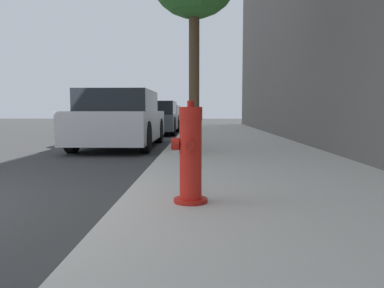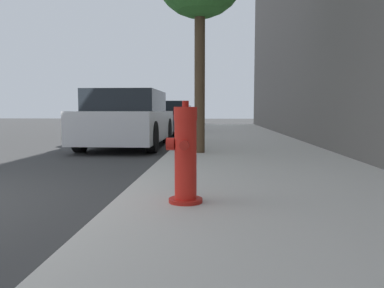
# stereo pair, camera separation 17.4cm
# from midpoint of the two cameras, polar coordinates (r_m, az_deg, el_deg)

# --- Properties ---
(sidewalk_slab) EXTENTS (3.33, 40.00, 0.11)m
(sidewalk_slab) POSITION_cam_midpoint_polar(r_m,az_deg,el_deg) (3.34, 15.56, -10.52)
(sidewalk_slab) COLOR beige
(sidewalk_slab) RESTS_ON ground_plane
(fire_hydrant) EXTENTS (0.33, 0.32, 0.92)m
(fire_hydrant) POSITION_cam_midpoint_polar(r_m,az_deg,el_deg) (3.38, -1.75, -1.86)
(fire_hydrant) COLOR red
(fire_hydrant) RESTS_ON sidewalk_slab
(parked_car_near) EXTENTS (1.86, 4.26, 1.45)m
(parked_car_near) POSITION_cam_midpoint_polar(r_m,az_deg,el_deg) (9.79, -11.34, 3.64)
(parked_car_near) COLOR silver
(parked_car_near) RESTS_ON ground_plane
(parked_car_mid) EXTENTS (1.73, 3.97, 1.31)m
(parked_car_mid) POSITION_cam_midpoint_polar(r_m,az_deg,el_deg) (15.12, -5.86, 3.96)
(parked_car_mid) COLOR #4C5156
(parked_car_mid) RESTS_ON ground_plane
(parked_car_far) EXTENTS (1.89, 4.59, 1.22)m
(parked_car_far) POSITION_cam_midpoint_polar(r_m,az_deg,el_deg) (20.42, -4.67, 4.17)
(parked_car_far) COLOR navy
(parked_car_far) RESTS_ON ground_plane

